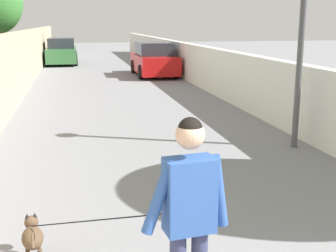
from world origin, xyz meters
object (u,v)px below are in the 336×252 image
Objects in this scene: dog at (33,236)px; car_far at (62,52)px; person_skateboarder at (189,208)px; car_near at (154,60)px.

car_far is at bearing 0.48° from dog.
person_skateboarder is 17.57m from car_near.
person_skateboarder reaches higher than car_near.
person_skateboarder reaches higher than car_far.
person_skateboarder is at bearing -136.91° from dog.
dog is at bearing 43.09° from person_skateboarder.
person_skateboarder is 0.42× the size of car_near.
car_far is (6.94, 4.36, 0.00)m from car_near.
car_near is (17.33, -2.86, -0.37)m from person_skateboarder.
dog is (1.40, 1.31, -0.80)m from person_skateboarder.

